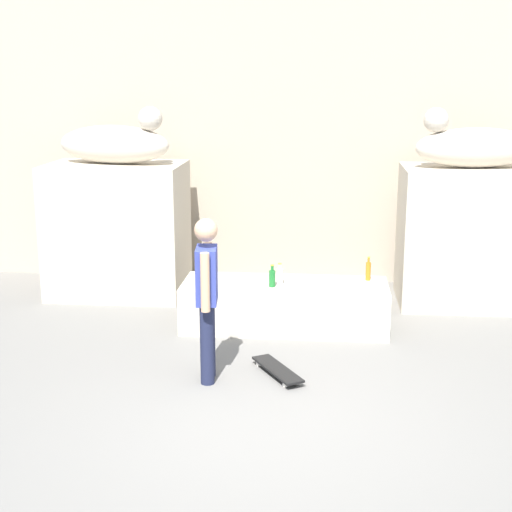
{
  "coord_description": "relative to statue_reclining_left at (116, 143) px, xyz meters",
  "views": [
    {
      "loc": [
        0.46,
        -5.84,
        3.04
      ],
      "look_at": [
        -0.27,
        1.92,
        1.1
      ],
      "focal_mm": 51.9,
      "sensor_mm": 36.0,
      "label": 1
    }
  ],
  "objects": [
    {
      "name": "ground_plane",
      "position": [
        2.37,
        -3.99,
        -2.12
      ],
      "size": [
        40.0,
        40.0,
        0.0
      ],
      "primitive_type": "plane",
      "color": "slate"
    },
    {
      "name": "facade_wall",
      "position": [
        2.37,
        1.23,
        1.12
      ],
      "size": [
        10.76,
        0.6,
        6.48
      ],
      "primitive_type": "cube",
      "color": "#BBAB94",
      "rests_on": "ground_plane"
    },
    {
      "name": "pedestal_left",
      "position": [
        -0.04,
        0.01,
        -1.2
      ],
      "size": [
        1.85,
        1.22,
        1.83
      ],
      "primitive_type": "cube",
      "color": "beige",
      "rests_on": "ground_plane"
    },
    {
      "name": "pedestal_right",
      "position": [
        4.77,
        0.01,
        -1.2
      ],
      "size": [
        1.85,
        1.22,
        1.83
      ],
      "primitive_type": "cube",
      "color": "beige",
      "rests_on": "ground_plane"
    },
    {
      "name": "statue_reclining_left",
      "position": [
        0.0,
        0.0,
        0.0
      ],
      "size": [
        1.68,
        0.87,
        0.78
      ],
      "rotation": [
        0.0,
        0.0,
        -0.2
      ],
      "color": "beige",
      "rests_on": "pedestal_left"
    },
    {
      "name": "statue_reclining_right",
      "position": [
        4.73,
        0.0,
        0.0
      ],
      "size": [
        1.66,
        0.76,
        0.78
      ],
      "rotation": [
        0.0,
        0.0,
        3.27
      ],
      "color": "beige",
      "rests_on": "pedestal_right"
    },
    {
      "name": "ledge_block",
      "position": [
        2.37,
        -1.24,
        -1.84
      ],
      "size": [
        2.48,
        0.9,
        0.56
      ],
      "primitive_type": "cube",
      "color": "beige",
      "rests_on": "ground_plane"
    },
    {
      "name": "skater",
      "position": [
        1.68,
        -2.9,
        -1.19
      ],
      "size": [
        0.23,
        0.54,
        1.67
      ],
      "rotation": [
        0.0,
        0.0,
        4.81
      ],
      "color": "#1E233F",
      "rests_on": "ground_plane"
    },
    {
      "name": "skateboard",
      "position": [
        2.38,
        -2.73,
        -2.05
      ],
      "size": [
        0.59,
        0.79,
        0.08
      ],
      "rotation": [
        0.0,
        0.0,
        5.26
      ],
      "color": "black",
      "rests_on": "ground_plane"
    },
    {
      "name": "bottle_orange",
      "position": [
        3.37,
        -1.0,
        -1.43
      ],
      "size": [
        0.06,
        0.06,
        0.3
      ],
      "color": "orange",
      "rests_on": "ledge_block"
    },
    {
      "name": "bottle_green",
      "position": [
        2.22,
        -1.39,
        -1.45
      ],
      "size": [
        0.08,
        0.08,
        0.27
      ],
      "color": "#1E722D",
      "rests_on": "ledge_block"
    },
    {
      "name": "bottle_clear",
      "position": [
        2.3,
        -1.27,
        -1.45
      ],
      "size": [
        0.08,
        0.08,
        0.26
      ],
      "color": "silver",
      "rests_on": "ledge_block"
    }
  ]
}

